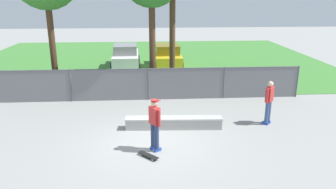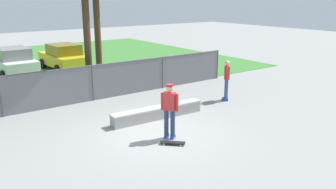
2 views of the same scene
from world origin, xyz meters
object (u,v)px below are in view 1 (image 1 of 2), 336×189
Objects in this scene: skateboarder at (155,122)px; car_yellow at (167,56)px; bystander at (269,101)px; car_white at (126,56)px; concrete_ledge at (174,123)px; skateboard at (148,155)px.

car_yellow is at bearing 84.53° from skateboarder.
skateboarder is 0.43× the size of car_yellow.
car_white is at bearing 120.02° from bystander.
concrete_ledge is 2.57m from skateboard.
concrete_ledge is 11.20m from car_yellow.
car_white is 12.84m from bystander.
skateboarder is 13.30m from car_white.
skateboarder is at bearing 63.92° from skateboard.
car_white is (-1.73, 13.19, -0.19)m from skateboarder.
bystander reaches higher than skateboard.
skateboarder is 2.60× the size of skateboard.
concrete_ledge is 0.91× the size of car_white.
concrete_ledge is at bearing -176.71° from bystander.
bystander reaches higher than concrete_ledge.
bystander reaches higher than car_yellow.
car_yellow is at bearing 83.71° from skateboard.
skateboarder reaches higher than car_white.
concrete_ledge is 5.46× the size of skateboard.
car_yellow is (1.49, 13.52, 0.77)m from skateboard.
skateboarder is at bearing -95.47° from car_yellow.
skateboard is 13.78m from car_white.
bystander is at bearing -59.98° from car_white.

